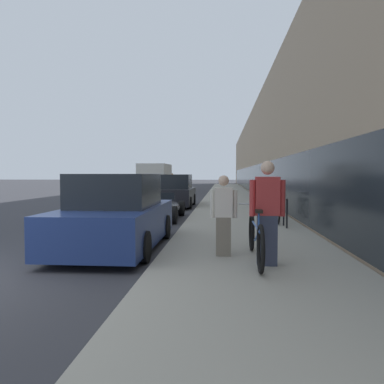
{
  "coord_description": "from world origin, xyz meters",
  "views": [
    {
      "loc": [
        4.34,
        -5.0,
        1.65
      ],
      "look_at": [
        2.88,
        12.94,
        0.8
      ],
      "focal_mm": 35.0,
      "sensor_mm": 36.0,
      "label": 1
    }
  ],
  "objects": [
    {
      "name": "cruiser_bike_middle",
      "position": [
        6.29,
        9.03,
        0.49
      ],
      "size": [
        0.52,
        1.72,
        0.9
      ],
      "color": "black",
      "rests_on": "sidewalk_slab"
    },
    {
      "name": "person_bystander",
      "position": [
        4.37,
        2.07,
        0.87
      ],
      "size": [
        0.52,
        0.2,
        1.52
      ],
      "color": "#756B5B",
      "rests_on": "sidewalk_slab"
    },
    {
      "name": "bike_rack_hoop",
      "position": [
        6.18,
        6.08,
        0.62
      ],
      "size": [
        0.05,
        0.6,
        0.84
      ],
      "color": "black",
      "rests_on": "sidewalk_slab"
    },
    {
      "name": "tandem_bicycle",
      "position": [
        4.94,
        1.69,
        0.52
      ],
      "size": [
        0.52,
        2.57,
        0.97
      ],
      "color": "black",
      "rests_on": "sidewalk_slab"
    },
    {
      "name": "cruiser_bike_nearest",
      "position": [
        6.05,
        7.11,
        0.49
      ],
      "size": [
        0.52,
        1.68,
        0.92
      ],
      "color": "black",
      "rests_on": "sidewalk_slab"
    },
    {
      "name": "parked_sedan_curbside",
      "position": [
        2.01,
        3.11,
        0.74
      ],
      "size": [
        1.96,
        4.4,
        1.66
      ],
      "color": "navy",
      "rests_on": "ground"
    },
    {
      "name": "vintage_roadster_curbside",
      "position": [
        1.98,
        8.52,
        0.41
      ],
      "size": [
        1.71,
        4.25,
        0.95
      ],
      "color": "black",
      "rests_on": "ground"
    },
    {
      "name": "parked_sedan_far",
      "position": [
        1.99,
        13.88,
        0.73
      ],
      "size": [
        1.79,
        4.16,
        1.65
      ],
      "color": "black",
      "rests_on": "ground"
    },
    {
      "name": "person_rider",
      "position": [
        5.1,
        1.38,
        1.0
      ],
      "size": [
        0.6,
        0.23,
        1.76
      ],
      "color": "#33384C",
      "rests_on": "sidewalk_slab"
    },
    {
      "name": "storefront_facade",
      "position": [
        11.8,
        29.0,
        3.55
      ],
      "size": [
        10.01,
        70.0,
        7.11
      ],
      "color": "tan",
      "rests_on": "ground"
    },
    {
      "name": "sidewalk_slab",
      "position": [
        4.94,
        21.0,
        0.05
      ],
      "size": [
        3.64,
        70.0,
        0.11
      ],
      "color": "#A39E8E",
      "rests_on": "ground"
    },
    {
      "name": "moving_truck",
      "position": [
        -1.7,
        28.79,
        1.31
      ],
      "size": [
        2.46,
        6.38,
        2.57
      ],
      "color": "orange",
      "rests_on": "ground"
    }
  ]
}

